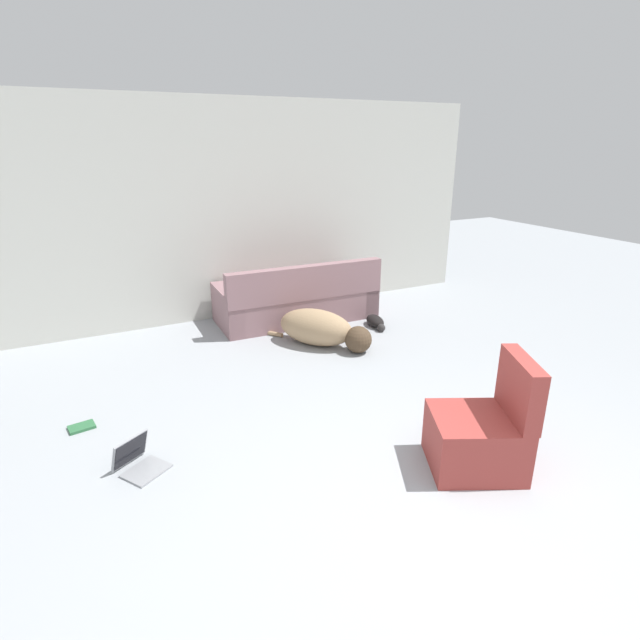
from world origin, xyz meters
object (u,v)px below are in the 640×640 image
object	(u,v)px
couch	(297,301)
side_chair	(482,433)
book_green	(82,427)
dog	(321,329)
cat	(376,322)
laptop_open	(137,459)

from	to	relation	value
couch	side_chair	size ratio (longest dim) A/B	2.43
book_green	side_chair	size ratio (longest dim) A/B	0.26
dog	side_chair	bearing A→B (deg)	-36.77
couch	cat	xyz separation A→B (m)	(0.79, -0.70, -0.19)
couch	laptop_open	world-z (taller)	couch
laptop_open	dog	bearing A→B (deg)	0.56
laptop_open	book_green	size ratio (longest dim) A/B	1.93
dog	book_green	size ratio (longest dim) A/B	5.46
couch	dog	distance (m)	0.95
couch	dog	xyz separation A→B (m)	(-0.11, -0.94, -0.05)
book_green	side_chair	world-z (taller)	side_chair
cat	book_green	distance (m)	3.64
dog	laptop_open	size ratio (longest dim) A/B	2.83
couch	book_green	size ratio (longest dim) A/B	9.45
dog	book_green	xyz separation A→B (m)	(-2.61, -0.70, -0.19)
side_chair	book_green	bearing A→B (deg)	-100.15
couch	book_green	xyz separation A→B (m)	(-2.73, -1.64, -0.24)
cat	side_chair	world-z (taller)	side_chair
cat	laptop_open	xyz separation A→B (m)	(-3.17, -1.71, 0.01)
book_green	side_chair	distance (m)	3.23
couch	book_green	distance (m)	3.19
cat	book_green	bearing A→B (deg)	-64.41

